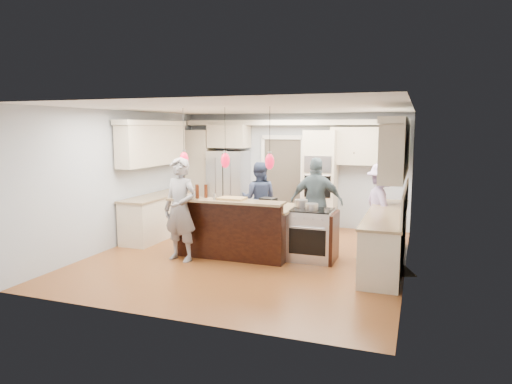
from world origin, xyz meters
TOP-DOWN VIEW (x-y plane):
  - ground_plane at (0.00, 0.00)m, footprint 6.00×6.00m
  - room_shell at (0.00, 0.00)m, footprint 5.54×6.04m
  - refrigerator at (-1.55, 2.64)m, footprint 0.90×0.70m
  - oven_column at (0.75, 2.67)m, footprint 0.72×0.69m
  - back_upper_cabinets at (-0.75, 2.76)m, footprint 5.30×0.61m
  - right_counter_run at (2.44, 0.30)m, footprint 0.64×3.10m
  - left_cabinets at (-2.44, 0.80)m, footprint 0.64×2.30m
  - kitchen_island at (-0.25, 0.07)m, footprint 2.10×1.46m
  - island_range at (1.16, 0.15)m, footprint 0.82×0.71m
  - pendant_lights at (-0.25, -0.51)m, footprint 1.75×0.15m
  - person_bar_end at (-1.05, -0.67)m, footprint 0.73×0.54m
  - person_far_left at (-0.38, 1.60)m, footprint 0.88×0.73m
  - person_far_right at (1.00, 1.12)m, footprint 1.08×0.52m
  - person_range_side at (2.25, 1.27)m, footprint 1.06×1.27m
  - floor_rug at (2.40, 0.14)m, footprint 1.08×1.28m
  - water_bottle at (-1.14, -0.56)m, footprint 0.10×0.10m
  - beer_bottle_a at (-0.79, -0.53)m, footprint 0.08×0.08m
  - beer_bottle_b at (-0.77, -0.57)m, footprint 0.06×0.06m
  - beer_bottle_c at (-0.66, -0.44)m, footprint 0.07×0.07m
  - drink_can at (-0.43, -0.57)m, footprint 0.07×0.07m
  - cutting_board at (-0.15, -0.47)m, footprint 0.46×0.33m
  - pot_large at (0.89, 0.33)m, footprint 0.23×0.23m
  - pot_small at (1.14, 0.10)m, footprint 0.23×0.23m

SIDE VIEW (x-z plane):
  - ground_plane at x=0.00m, z-range 0.00..0.00m
  - floor_rug at x=2.40m, z-range 0.00..0.01m
  - island_range at x=1.16m, z-range 0.00..0.92m
  - kitchen_island at x=-0.25m, z-range -0.08..1.04m
  - person_far_left at x=-0.38m, z-range 0.00..1.63m
  - person_range_side at x=2.25m, z-range 0.00..1.71m
  - person_far_right at x=1.00m, z-range 0.00..1.78m
  - refrigerator at x=-1.55m, z-range 0.00..1.80m
  - person_bar_end at x=-1.05m, z-range 0.00..1.84m
  - pot_small at x=1.14m, z-range 0.92..1.03m
  - pot_large at x=0.89m, z-range 0.92..1.06m
  - right_counter_run at x=2.44m, z-range -0.20..2.31m
  - left_cabinets at x=-2.44m, z-range -0.20..2.31m
  - cutting_board at x=-0.15m, z-range 1.12..1.16m
  - oven_column at x=0.75m, z-range 0.00..2.30m
  - drink_can at x=-0.43m, z-range 1.12..1.22m
  - beer_bottle_b at x=-0.77m, z-range 1.12..1.35m
  - beer_bottle_c at x=-0.66m, z-range 1.12..1.36m
  - beer_bottle_a at x=-0.79m, z-range 1.12..1.37m
  - water_bottle at x=-1.14m, z-range 1.12..1.46m
  - back_upper_cabinets at x=-0.75m, z-range 0.40..2.94m
  - pendant_lights at x=-0.25m, z-range 1.29..2.32m
  - room_shell at x=0.00m, z-range 0.46..3.18m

